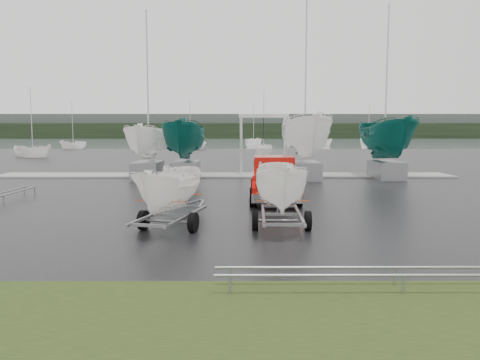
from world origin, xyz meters
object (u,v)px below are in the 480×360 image
pickup_truck (274,177)px  boat_hoist (264,136)px  trailer_parked (169,152)px  trailer_hitched (282,146)px

pickup_truck → boat_hoist: (0.10, 10.68, 1.70)m
trailer_parked → boat_hoist: trailer_parked is taller
trailer_parked → boat_hoist: (3.74, 17.09, 0.30)m
trailer_parked → boat_hoist: bearing=91.2°
boat_hoist → pickup_truck: bearing=-90.5°
trailer_hitched → boat_hoist: 16.97m
trailer_hitched → boat_hoist: bearing=91.1°
pickup_truck → trailer_parked: (-3.64, -6.41, 1.39)m
trailer_hitched → boat_hoist: trailer_hitched is taller
pickup_truck → boat_hoist: boat_hoist is taller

